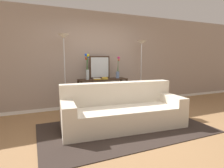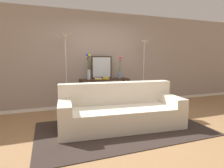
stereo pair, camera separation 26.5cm
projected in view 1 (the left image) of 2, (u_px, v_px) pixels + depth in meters
name	position (u px, v px, depth m)	size (l,w,h in m)	color
ground_plane	(127.00, 130.00, 3.60)	(16.00, 16.00, 0.02)	#9E754C
back_wall	(94.00, 60.00, 5.25)	(12.00, 0.15, 2.69)	white
area_rug	(125.00, 128.00, 3.65)	(3.29, 1.85, 0.01)	#332823
couch	(122.00, 111.00, 3.76)	(2.51, 1.16, 0.88)	beige
console_table	(103.00, 88.00, 5.05)	(1.34, 0.39, 0.83)	#382619
floor_lamp_left	(64.00, 52.00, 4.46)	(0.28, 0.28, 1.97)	silver
floor_lamp_right	(141.00, 55.00, 5.34)	(0.28, 0.28, 1.91)	silver
wall_mirror	(100.00, 67.00, 5.10)	(0.58, 0.02, 0.62)	#382619
vase_tall_flowers	(87.00, 67.00, 4.76)	(0.13, 0.13, 0.68)	silver
vase_short_flowers	(118.00, 70.00, 5.15)	(0.12, 0.11, 0.61)	#6B84AD
fruit_bowl	(105.00, 78.00, 4.90)	(0.17, 0.17, 0.06)	gold
book_stack	(97.00, 79.00, 4.84)	(0.22, 0.16, 0.04)	gold
book_row_under_console	(89.00, 108.00, 4.95)	(0.28, 0.18, 0.13)	#2D2D33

